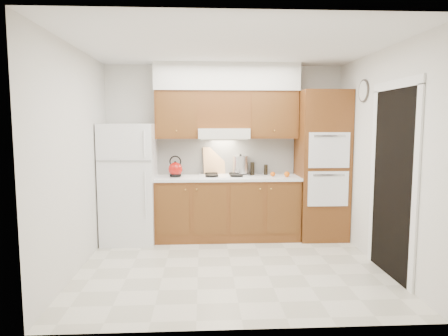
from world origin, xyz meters
name	(u,v)px	position (x,y,z in m)	size (l,w,h in m)	color
floor	(231,266)	(0.00, 0.00, 0.00)	(3.60, 3.60, 0.00)	beige
ceiling	(232,46)	(0.00, 0.00, 2.60)	(3.60, 3.60, 0.00)	white
wall_back	(224,151)	(0.00, 1.50, 1.30)	(3.60, 0.02, 2.60)	silver
wall_left	(76,160)	(-1.80, 0.00, 1.30)	(0.02, 3.00, 2.60)	silver
wall_right	(381,159)	(1.80, 0.00, 1.30)	(0.02, 3.00, 2.60)	silver
fridge	(129,183)	(-1.41, 1.14, 0.86)	(0.75, 0.72, 1.72)	white
base_cabinets	(227,209)	(0.02, 1.20, 0.45)	(2.11, 0.60, 0.90)	brown
countertop	(227,178)	(0.03, 1.19, 0.92)	(2.13, 0.62, 0.04)	white
backsplash	(226,156)	(0.02, 1.49, 1.22)	(2.11, 0.03, 0.56)	white
oven_cabinet	(322,165)	(1.44, 1.18, 1.10)	(0.70, 0.65, 2.20)	brown
upper_cab_left	(177,115)	(-0.71, 1.33, 1.85)	(0.63, 0.33, 0.70)	brown
upper_cab_right	(272,115)	(0.72, 1.33, 1.85)	(0.73, 0.33, 0.70)	brown
range_hood	(224,133)	(-0.02, 1.27, 1.57)	(0.75, 0.45, 0.15)	silver
upper_cab_over_hood	(223,110)	(-0.02, 1.33, 1.92)	(0.75, 0.33, 0.55)	brown
soffit	(227,77)	(0.03, 1.32, 2.40)	(2.13, 0.36, 0.40)	silver
cooktop	(224,176)	(-0.02, 1.21, 0.95)	(0.74, 0.50, 0.01)	white
doorway	(392,184)	(1.79, -0.35, 1.05)	(0.02, 0.90, 2.10)	black
wall_clock	(364,91)	(1.79, 0.55, 2.15)	(0.30, 0.30, 0.02)	#3F3833
kettle	(175,169)	(-0.74, 1.18, 1.05)	(0.21, 0.21, 0.21)	#9B100B
cutting_board	(214,162)	(-0.16, 1.45, 1.14)	(0.33, 0.02, 0.44)	tan
stock_pot	(240,165)	(0.24, 1.36, 1.10)	(0.24, 0.24, 0.25)	silver
condiment_a	(246,168)	(0.32, 1.41, 1.04)	(0.06, 0.06, 0.20)	black
condiment_b	(252,169)	(0.42, 1.34, 1.04)	(0.06, 0.06, 0.20)	black
condiment_c	(266,170)	(0.63, 1.36, 1.02)	(0.05, 0.05, 0.16)	black
orange_near	(287,174)	(0.90, 1.08, 0.98)	(0.08, 0.08, 0.08)	#D7520B
orange_far	(273,174)	(0.70, 1.16, 0.98)	(0.07, 0.07, 0.07)	orange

